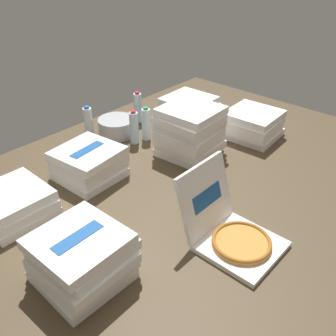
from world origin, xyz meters
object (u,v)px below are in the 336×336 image
Objects in this scene: pizza_stack_center_near at (82,258)px; water_bottle_0 at (88,123)px; pizza_stack_right_mid at (253,125)px; ice_bucket at (117,127)px; open_pizza_box at (231,230)px; water_bottle_2 at (134,128)px; pizza_stack_left_near at (89,163)px; pizza_stack_right_far at (14,204)px; pizza_stack_right_near at (189,109)px; water_bottle_1 at (138,108)px; water_bottle_3 at (146,124)px; pizza_stack_center_far at (190,132)px.

pizza_stack_center_near is 1.33m from water_bottle_0.
ice_bucket is (-0.63, 0.76, -0.04)m from pizza_stack_right_mid.
pizza_stack_center_near is at bearing -174.18° from pizza_stack_right_mid.
water_bottle_2 is (0.40, 1.08, 0.04)m from open_pizza_box.
pizza_stack_center_near is 1.54× the size of water_bottle_0.
pizza_stack_left_near is 1.07× the size of pizza_stack_right_far.
pizza_stack_left_near is 1.62× the size of water_bottle_0.
pizza_stack_left_near is at bearing -176.77° from pizza_stack_right_near.
water_bottle_0 is (-0.80, 0.87, 0.02)m from pizza_stack_right_mid.
water_bottle_1 is (-0.37, 0.80, 0.02)m from pizza_stack_right_mid.
water_bottle_1 is at bearing 8.31° from ice_bucket.
water_bottle_3 is (0.09, -0.22, 0.06)m from ice_bucket.
ice_bucket is at bearing 87.92° from water_bottle_2.
pizza_stack_right_far is at bearing -173.44° from water_bottle_2.
pizza_stack_left_near is at bearing -167.35° from water_bottle_2.
open_pizza_box reaches higher than ice_bucket.
pizza_stack_center_near is (-0.61, 0.34, 0.04)m from open_pizza_box.
open_pizza_box is 1.86× the size of water_bottle_0.
pizza_stack_right_mid is at bearing -41.65° from water_bottle_2.
pizza_stack_right_mid is at bearing 5.82° from pizza_stack_center_near.
pizza_stack_right_mid is at bearing -22.26° from pizza_stack_left_near.
water_bottle_1 is (1.25, 0.35, 0.05)m from pizza_stack_right_far.
open_pizza_box is at bearing -58.63° from pizza_stack_right_far.
open_pizza_box is 0.70m from pizza_stack_center_near.
pizza_stack_right_mid is (0.09, -0.52, 0.00)m from pizza_stack_right_near.
pizza_stack_right_far is at bearing -162.72° from ice_bucket.
open_pizza_box is at bearing -107.60° from ice_bucket.
pizza_stack_center_far is at bearing -77.93° from ice_bucket.
water_bottle_0 reaches higher than pizza_stack_right_near.
ice_bucket is 0.24m from water_bottle_3.
water_bottle_1 is (-0.29, 0.28, 0.02)m from pizza_stack_right_near.
pizza_stack_center_near is (-1.14, -0.34, -0.05)m from pizza_stack_center_far.
pizza_stack_left_near is at bearing -128.14° from water_bottle_0.
pizza_stack_center_near is 1.32m from water_bottle_3.
water_bottle_1 is 1.00× the size of water_bottle_3.
pizza_stack_center_far is at bearing -66.65° from water_bottle_0.
pizza_stack_right_near is 0.95× the size of pizza_stack_right_mid.
open_pizza_box is at bearing -153.84° from pizza_stack_right_mid.
pizza_stack_left_near is 0.82m from pizza_stack_center_near.
pizza_stack_left_near is at bearing 50.21° from pizza_stack_center_near.
pizza_stack_center_far is at bearing -14.02° from pizza_stack_right_far.
pizza_stack_right_mid reaches higher than pizza_stack_right_far.
pizza_stack_left_near is 0.52m from water_bottle_0.
pizza_stack_left_near reaches higher than ice_bucket.
water_bottle_1 is at bearing 63.23° from open_pizza_box.
water_bottle_0 reaches higher than pizza_stack_right_mid.
pizza_stack_center_near is 1.38m from ice_bucket.
pizza_stack_center_far reaches higher than ice_bucket.
water_bottle_2 is at bearing 6.56° from pizza_stack_right_far.
water_bottle_3 is (0.26, -0.32, 0.00)m from water_bottle_0.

